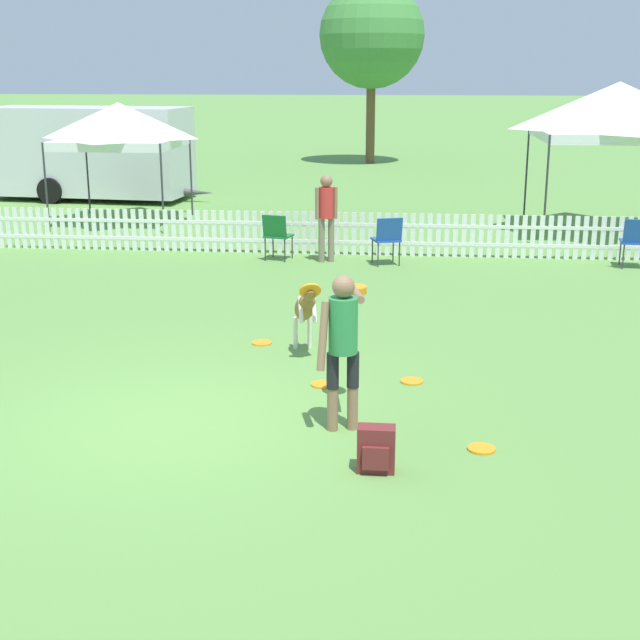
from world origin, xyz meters
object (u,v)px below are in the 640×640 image
object	(u,v)px
frisbee_far_scatter	(412,381)
canopy_tent_main	(618,111)
folding_chair_blue_left	(277,233)
canopy_tent_secondary	(119,125)
backpack_on_grass	(376,450)
equipment_trailer	(88,151)
frisbee_near_dog	(481,449)
tree_left_grove	(372,35)
spectator_standing	(326,210)
frisbee_near_handler	(322,384)
folding_chair_green_right	(636,238)
frisbee_midfield	(262,343)
folding_chair_center	(387,236)
leaping_dog	(306,307)
handler_person	(344,333)

from	to	relation	value
frisbee_far_scatter	canopy_tent_main	size ratio (longest dim) A/B	0.08
folding_chair_blue_left	canopy_tent_secondary	world-z (taller)	canopy_tent_secondary
backpack_on_grass	equipment_trailer	bearing A→B (deg)	117.24
frisbee_near_dog	frisbee_far_scatter	bearing A→B (deg)	109.68
backpack_on_grass	tree_left_grove	distance (m)	27.27
frisbee_near_dog	spectator_standing	bearing A→B (deg)	105.10
frisbee_near_dog	folding_chair_blue_left	xyz separation A→B (m)	(-3.15, 8.29, 0.51)
frisbee_near_handler	folding_chair_green_right	world-z (taller)	folding_chair_green_right
folding_chair_green_right	equipment_trailer	xyz separation A→B (m)	(-12.71, 7.62, 0.75)
frisbee_near_dog	tree_left_grove	size ratio (longest dim) A/B	0.04
frisbee_midfield	folding_chair_center	world-z (taller)	folding_chair_center
leaping_dog	equipment_trailer	xyz separation A→B (m)	(-7.46, 13.17, 0.68)
canopy_tent_main	leaping_dog	bearing A→B (deg)	-121.20
folding_chair_green_right	equipment_trailer	world-z (taller)	equipment_trailer
spectator_standing	equipment_trailer	xyz separation A→B (m)	(-7.19, 7.61, 0.33)
frisbee_near_handler	equipment_trailer	bearing A→B (deg)	118.57
backpack_on_grass	frisbee_far_scatter	bearing A→B (deg)	82.44
frisbee_near_dog	folding_chair_blue_left	world-z (taller)	folding_chair_blue_left
canopy_tent_secondary	frisbee_midfield	bearing A→B (deg)	-62.49
frisbee_midfield	tree_left_grove	distance (m)	23.68
frisbee_near_handler	canopy_tent_main	world-z (taller)	canopy_tent_main
spectator_standing	handler_person	bearing A→B (deg)	77.49
frisbee_near_handler	tree_left_grove	world-z (taller)	tree_left_grove
handler_person	frisbee_near_dog	bearing A→B (deg)	-32.56
frisbee_near_handler	folding_chair_blue_left	size ratio (longest dim) A/B	0.30
backpack_on_grass	frisbee_near_dog	bearing A→B (deg)	29.87
frisbee_midfield	folding_chair_green_right	distance (m)	7.83
frisbee_far_scatter	folding_chair_green_right	bearing A→B (deg)	58.59
handler_person	backpack_on_grass	size ratio (longest dim) A/B	3.72
canopy_tent_main	tree_left_grove	xyz separation A→B (m)	(-5.82, 14.51, 2.03)
folding_chair_green_right	frisbee_far_scatter	bearing A→B (deg)	63.52
folding_chair_center	tree_left_grove	size ratio (longest dim) A/B	0.13
canopy_tent_main	spectator_standing	bearing A→B (deg)	-148.52
leaping_dog	frisbee_near_dog	bearing A→B (deg)	110.80
leaping_dog	tree_left_grove	distance (m)	23.96
frisbee_far_scatter	frisbee_near_handler	bearing A→B (deg)	-168.30
spectator_standing	frisbee_midfield	bearing A→B (deg)	67.06
backpack_on_grass	equipment_trailer	distance (m)	18.51
frisbee_near_handler	frisbee_midfield	distance (m)	1.76
frisbee_far_scatter	spectator_standing	bearing A→B (deg)	103.78
folding_chair_center	frisbee_far_scatter	bearing A→B (deg)	76.64
handler_person	backpack_on_grass	bearing A→B (deg)	-84.47
frisbee_midfield	canopy_tent_secondary	world-z (taller)	canopy_tent_secondary
canopy_tent_secondary	tree_left_grove	bearing A→B (deg)	70.53
canopy_tent_secondary	frisbee_near_handler	bearing A→B (deg)	-61.83
frisbee_near_dog	frisbee_far_scatter	world-z (taller)	same
frisbee_far_scatter	folding_chair_blue_left	world-z (taller)	folding_chair_blue_left
frisbee_near_dog	frisbee_midfield	distance (m)	4.03
frisbee_far_scatter	handler_person	bearing A→B (deg)	-115.96
leaping_dog	backpack_on_grass	world-z (taller)	leaping_dog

